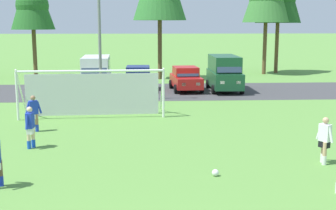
{
  "coord_description": "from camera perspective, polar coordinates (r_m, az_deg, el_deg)",
  "views": [
    {
      "loc": [
        -0.13,
        -7.35,
        4.78
      ],
      "look_at": [
        0.83,
        9.41,
        1.77
      ],
      "focal_mm": 48.6,
      "sensor_mm": 36.0,
      "label": 1
    }
  ],
  "objects": [
    {
      "name": "parked_car_slot_center_left",
      "position": [
        32.8,
        2.25,
        3.33
      ],
      "size": [
        2.26,
        4.32,
        1.72
      ],
      "color": "red",
      "rests_on": "ground"
    },
    {
      "name": "parking_lot_strip",
      "position": [
        32.54,
        -3.03,
        1.72
      ],
      "size": [
        52.0,
        8.4,
        0.01
      ],
      "primitive_type": "cube",
      "color": "#3D3D3F",
      "rests_on": "ground"
    },
    {
      "name": "player_trailing_back",
      "position": [
        16.55,
        19.04,
        -4.23
      ],
      "size": [
        0.41,
        0.7,
        1.64
      ],
      "color": "tan",
      "rests_on": "ground"
    },
    {
      "name": "player_midfield_center",
      "position": [
        21.16,
        -16.49,
        -1.03
      ],
      "size": [
        0.73,
        0.38,
        1.64
      ],
      "color": "#936B4C",
      "rests_on": "ground"
    },
    {
      "name": "soccer_goal",
      "position": [
        24.05,
        -9.47,
        1.69
      ],
      "size": [
        7.5,
        2.26,
        2.57
      ],
      "color": "white",
      "rests_on": "ground"
    },
    {
      "name": "parked_car_slot_far_left",
      "position": [
        32.26,
        -8.99,
        3.93
      ],
      "size": [
        2.32,
        4.86,
        2.52
      ],
      "color": "silver",
      "rests_on": "ground"
    },
    {
      "name": "ground_plane",
      "position": [
        22.86,
        -2.9,
        -1.91
      ],
      "size": [
        400.0,
        400.0,
        0.0
      ],
      "primitive_type": "plane",
      "color": "#598C3D"
    },
    {
      "name": "player_winger_right",
      "position": [
        18.37,
        -16.88,
        -2.71
      ],
      "size": [
        0.28,
        0.73,
        1.64
      ],
      "color": "beige",
      "rests_on": "ground"
    },
    {
      "name": "street_lamp",
      "position": [
        28.16,
        -8.23,
        8.71
      ],
      "size": [
        2.0,
        0.32,
        7.95
      ],
      "color": "slate",
      "rests_on": "ground"
    },
    {
      "name": "parked_car_slot_left",
      "position": [
        33.29,
        -3.78,
        3.42
      ],
      "size": [
        2.1,
        4.23,
        1.72
      ],
      "color": "navy",
      "rests_on": "ground"
    },
    {
      "name": "soccer_ball",
      "position": [
        14.68,
        5.96,
        -8.44
      ],
      "size": [
        0.22,
        0.22,
        0.22
      ],
      "color": "white",
      "rests_on": "ground"
    },
    {
      "name": "parked_car_slot_center",
      "position": [
        32.89,
        7.08,
        4.1
      ],
      "size": [
        2.23,
        4.82,
        2.52
      ],
      "color": "#194C2D",
      "rests_on": "ground"
    }
  ]
}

